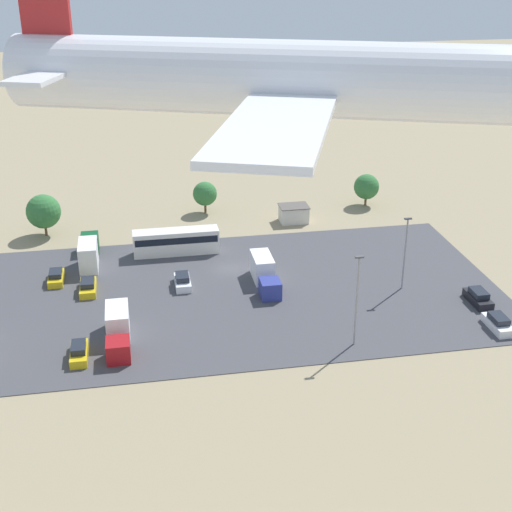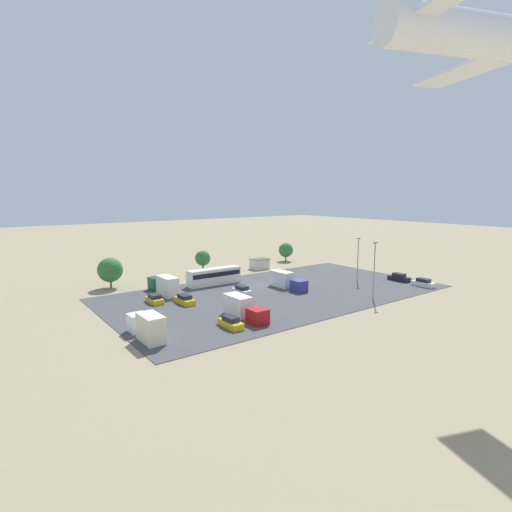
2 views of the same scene
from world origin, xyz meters
name	(u,v)px [view 1 (image 1 of 2)]	position (x,y,z in m)	size (l,w,h in m)	color
ground_plane	(230,269)	(0.00, 0.00, 0.00)	(400.00, 400.00, 0.00)	gray
parking_lot_surface	(238,292)	(0.00, 6.74, 0.04)	(63.65, 34.45, 0.08)	#424247
shed_building	(294,214)	(-11.97, -15.04, 1.29)	(4.37, 3.34, 2.56)	silver
bus	(176,241)	(6.44, -6.27, 1.89)	(11.54, 2.62, 3.36)	silver
parked_car_0	(88,287)	(17.94, 3.27, 0.72)	(1.92, 4.60, 1.52)	gold
parked_car_1	(56,277)	(21.96, -0.16, 0.69)	(1.81, 4.17, 1.48)	gold
parked_car_2	(79,352)	(18.35, 18.33, 0.74)	(1.73, 4.48, 1.57)	gold
parked_car_3	(478,298)	(-27.45, 14.49, 0.76)	(1.87, 4.54, 1.64)	black
parked_car_4	(498,323)	(-26.81, 20.55, 0.75)	(1.84, 4.48, 1.62)	silver
parked_car_5	(183,281)	(6.48, 3.89, 0.75)	(1.87, 4.27, 1.60)	silver
parked_truck_0	(89,252)	(18.00, -5.06, 1.70)	(2.32, 9.42, 3.54)	#0C4723
parked_truck_1	(264,273)	(-3.60, 4.95, 1.51)	(2.38, 8.94, 3.13)	navy
parked_truck_2	(118,329)	(14.35, 15.70, 1.51)	(2.43, 8.91, 3.14)	maroon
tree_near_shed	(205,194)	(0.75, -21.25, 3.10)	(3.75, 3.75, 4.98)	brown
tree_apron_mid	(366,187)	(-24.98, -19.99, 3.11)	(4.02, 4.02, 5.12)	brown
tree_apron_far	(44,211)	(24.50, -16.18, 3.67)	(4.91, 4.91, 6.13)	brown
light_pole_lot_centre	(405,250)	(-19.98, 9.28, 5.16)	(0.90, 0.28, 9.29)	gray
light_pole_lot_edge	(357,298)	(-10.24, 20.82, 5.65)	(0.90, 0.28, 10.25)	gray
airplane	(327,80)	(1.38, 47.03, 32.95)	(33.47, 27.61, 8.56)	white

